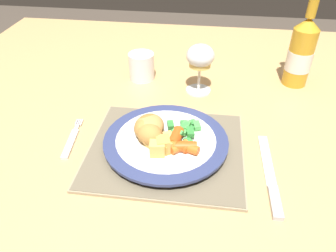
% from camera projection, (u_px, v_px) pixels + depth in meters
% --- Properties ---
extents(dining_table, '(1.33, 1.05, 0.74)m').
position_uv_depth(dining_table, '(173.00, 122.00, 0.87)').
color(dining_table, tan).
rests_on(dining_table, ground).
extents(placemat, '(0.31, 0.27, 0.01)m').
position_uv_depth(placemat, '(166.00, 149.00, 0.66)').
color(placemat, gray).
rests_on(placemat, dining_table).
extents(dinner_plate, '(0.25, 0.25, 0.02)m').
position_uv_depth(dinner_plate, '(166.00, 142.00, 0.66)').
color(dinner_plate, white).
rests_on(dinner_plate, placemat).
extents(breaded_croquettes, '(0.08, 0.10, 0.04)m').
position_uv_depth(breaded_croquettes, '(148.00, 128.00, 0.64)').
color(breaded_croquettes, '#A87033').
rests_on(breaded_croquettes, dinner_plate).
extents(green_beans_pile, '(0.07, 0.09, 0.02)m').
position_uv_depth(green_beans_pile, '(186.00, 129.00, 0.66)').
color(green_beans_pile, '#338438').
rests_on(green_beans_pile, dinner_plate).
extents(glazed_carrots, '(0.08, 0.07, 0.02)m').
position_uv_depth(glazed_carrots, '(179.00, 144.00, 0.62)').
color(glazed_carrots, orange).
rests_on(glazed_carrots, dinner_plate).
extents(fork, '(0.03, 0.13, 0.01)m').
position_uv_depth(fork, '(72.00, 141.00, 0.68)').
color(fork, silver).
rests_on(fork, dining_table).
extents(table_knife, '(0.02, 0.22, 0.01)m').
position_uv_depth(table_knife, '(271.00, 180.00, 0.59)').
color(table_knife, silver).
rests_on(table_knife, dining_table).
extents(wine_glass, '(0.07, 0.07, 0.13)m').
position_uv_depth(wine_glass, '(200.00, 59.00, 0.80)').
color(wine_glass, silver).
rests_on(wine_glass, dining_table).
extents(bottle, '(0.06, 0.06, 0.25)m').
position_uv_depth(bottle, '(301.00, 52.00, 0.83)').
color(bottle, gold).
rests_on(bottle, dining_table).
extents(roast_potatoes, '(0.06, 0.06, 0.03)m').
position_uv_depth(roast_potatoes, '(161.00, 145.00, 0.61)').
color(roast_potatoes, gold).
rests_on(roast_potatoes, dinner_plate).
extents(drinking_cup, '(0.07, 0.07, 0.07)m').
position_uv_depth(drinking_cup, '(142.00, 66.00, 0.88)').
color(drinking_cup, white).
rests_on(drinking_cup, dining_table).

